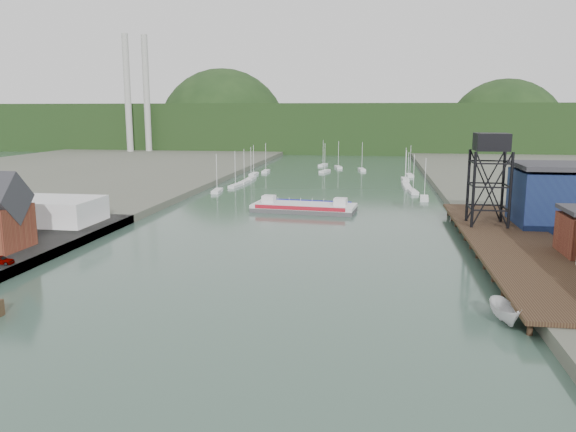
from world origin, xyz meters
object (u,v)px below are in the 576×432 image
(chain_ferry, at_px, (304,207))
(lift_tower, at_px, (491,148))
(motorboat, at_px, (505,312))
(car_west_a, at_px, (0,260))

(chain_ferry, bearing_deg, lift_tower, -24.26)
(lift_tower, distance_m, motorboat, 45.80)
(motorboat, height_order, car_west_a, car_west_a)
(lift_tower, xyz_separation_m, chain_ferry, (-35.14, 20.13, -14.71))
(lift_tower, relative_size, chain_ferry, 0.69)
(lift_tower, distance_m, car_west_a, 78.84)
(lift_tower, height_order, motorboat, lift_tower)
(chain_ferry, xyz_separation_m, motorboat, (29.37, -63.20, 0.24))
(motorboat, xyz_separation_m, car_west_a, (-63.24, 7.37, 1.04))
(chain_ferry, distance_m, car_west_a, 65.31)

